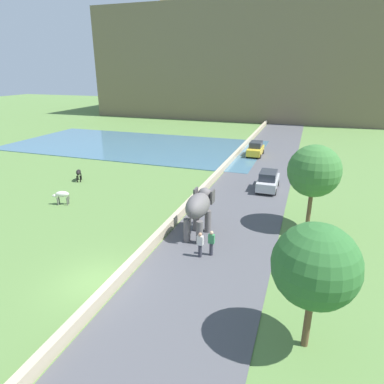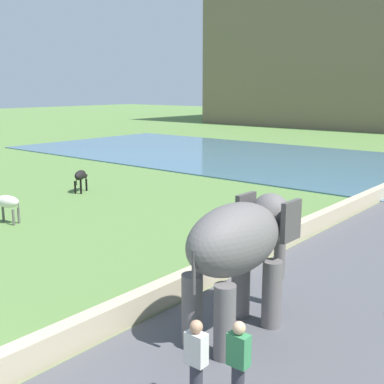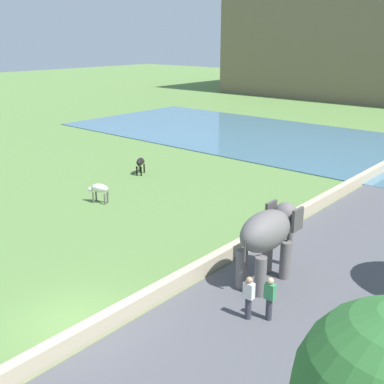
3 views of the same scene
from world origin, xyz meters
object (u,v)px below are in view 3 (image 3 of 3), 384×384
(person_trailing, at_px, (249,297))
(cow_white, at_px, (99,189))
(person_beside_elephant, at_px, (270,298))
(elephant, at_px, (269,234))
(cow_black, at_px, (140,162))

(person_trailing, bearing_deg, cow_white, 162.28)
(cow_white, bearing_deg, person_beside_elephant, -15.46)
(elephant, bearing_deg, cow_black, 153.95)
(person_trailing, relative_size, cow_black, 1.20)
(elephant, height_order, person_trailing, elephant)
(person_beside_elephant, height_order, cow_black, person_beside_elephant)
(elephant, relative_size, person_beside_elephant, 2.13)
(person_trailing, bearing_deg, cow_black, 147.88)
(person_trailing, distance_m, cow_black, 18.60)
(cow_black, height_order, cow_white, same)
(elephant, xyz_separation_m, cow_black, (-14.82, 7.24, -1.20))
(person_beside_elephant, distance_m, person_trailing, 0.70)
(elephant, bearing_deg, person_beside_elephant, -56.15)
(person_beside_elephant, relative_size, cow_white, 1.15)
(elephant, distance_m, person_beside_elephant, 2.94)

